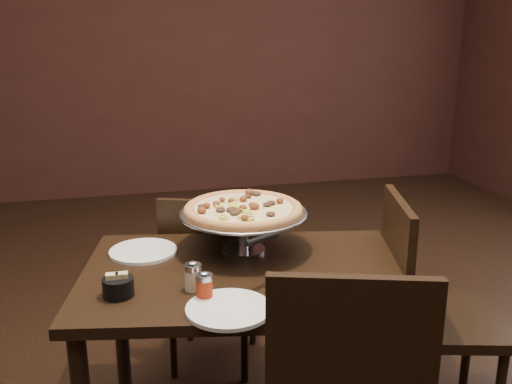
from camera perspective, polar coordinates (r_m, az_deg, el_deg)
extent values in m
cube|color=black|center=(5.19, -10.16, 15.04)|extent=(6.00, 0.02, 2.80)
cube|color=black|center=(1.95, -1.08, -8.31)|extent=(1.22, 0.93, 0.04)
cylinder|color=black|center=(2.43, -13.36, -12.70)|extent=(0.05, 0.05, 0.65)
cylinder|color=black|center=(2.45, 10.61, -12.22)|extent=(0.05, 0.05, 0.65)
cylinder|color=#BABAC1|center=(2.11, -1.25, -5.73)|extent=(0.16, 0.16, 0.01)
cylinder|color=#BABAC1|center=(2.09, -1.26, -4.02)|extent=(0.03, 0.03, 0.12)
cylinder|color=#BABAC1|center=(2.07, -1.27, -2.31)|extent=(0.11, 0.11, 0.01)
cylinder|color=#A7A7AC|center=(2.06, -1.27, -2.13)|extent=(0.45, 0.45, 0.01)
torus|color=#A7A7AC|center=(2.06, -1.27, -2.10)|extent=(0.46, 0.46, 0.01)
cylinder|color=#A86832|center=(2.06, -1.27, -1.86)|extent=(0.42, 0.42, 0.01)
torus|color=#A86832|center=(2.06, -1.27, -1.74)|extent=(0.43, 0.43, 0.04)
cylinder|color=tan|center=(2.06, -1.27, -1.59)|extent=(0.36, 0.36, 0.01)
cylinder|color=beige|center=(1.81, -6.31, -8.70)|extent=(0.05, 0.05, 0.07)
cylinder|color=#BABAC1|center=(1.79, -6.36, -7.45)|extent=(0.06, 0.06, 0.02)
ellipsoid|color=#BABAC1|center=(1.78, -6.37, -7.05)|extent=(0.03, 0.03, 0.01)
cylinder|color=#9C1E0E|center=(1.74, -5.18, -9.70)|extent=(0.05, 0.05, 0.07)
cylinder|color=#BABAC1|center=(1.73, -5.22, -8.48)|extent=(0.05, 0.05, 0.02)
ellipsoid|color=#BABAC1|center=(1.72, -5.23, -8.08)|extent=(0.03, 0.03, 0.01)
cylinder|color=black|center=(1.81, -13.61, -9.21)|extent=(0.10, 0.10, 0.06)
cube|color=tan|center=(1.81, -14.15, -8.86)|extent=(0.04, 0.03, 0.06)
cube|color=tan|center=(1.80, -13.23, -8.80)|extent=(0.04, 0.03, 0.06)
cube|color=silver|center=(1.82, 11.92, -9.66)|extent=(0.16, 0.16, 0.02)
cylinder|color=white|center=(2.13, -11.22, -5.83)|extent=(0.24, 0.24, 0.01)
cylinder|color=white|center=(1.69, -2.75, -11.61)|extent=(0.25, 0.25, 0.01)
cone|color=#BABAC1|center=(1.79, 0.56, -4.86)|extent=(0.17, 0.17, 0.00)
cylinder|color=black|center=(1.79, 0.56, -4.76)|extent=(0.13, 0.09, 0.02)
cube|color=black|center=(2.57, -4.20, -8.89)|extent=(0.49, 0.49, 0.04)
cube|color=black|center=(2.32, -5.08, -5.57)|extent=(0.37, 0.16, 0.40)
cylinder|color=black|center=(2.78, -0.30, -11.56)|extent=(0.03, 0.03, 0.37)
cylinder|color=black|center=(2.82, -6.70, -11.16)|extent=(0.03, 0.03, 0.37)
cylinder|color=black|center=(2.51, -1.14, -14.84)|extent=(0.03, 0.03, 0.37)
cylinder|color=black|center=(2.56, -8.27, -14.30)|extent=(0.03, 0.03, 0.37)
cube|color=black|center=(1.49, 9.49, -16.17)|extent=(0.41, 0.16, 0.45)
cube|color=black|center=(2.29, 18.15, -12.05)|extent=(0.51, 0.51, 0.04)
cube|color=black|center=(2.14, 13.85, -6.40)|extent=(0.14, 0.41, 0.44)
cylinder|color=black|center=(2.59, 20.34, -14.49)|extent=(0.04, 0.04, 0.41)
cylinder|color=black|center=(2.50, 12.74, -14.95)|extent=(0.04, 0.04, 0.41)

